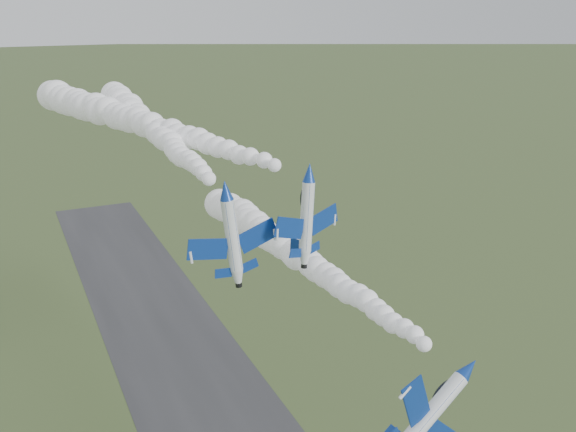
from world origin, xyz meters
name	(u,v)px	position (x,y,z in m)	size (l,w,h in m)	color
jet_lead	(470,369)	(15.36, -4.82, 28.34)	(7.03, 14.46, 10.01)	white
smoke_trail_jet_lead	(301,257)	(11.12, 26.59, 29.84)	(5.26, 55.84, 5.26)	white
jet_pair_left	(226,190)	(-2.63, 18.34, 43.68)	(11.38, 13.79, 3.46)	white
smoke_trail_jet_pair_left	(151,127)	(-3.00, 53.72, 45.06)	(5.41, 63.91, 5.41)	white
jet_pair_right	(310,172)	(8.58, 18.97, 44.40)	(11.49, 13.25, 3.42)	white
smoke_trail_jet_pair_right	(142,123)	(-4.23, 54.58, 45.65)	(5.84, 69.33, 5.84)	white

